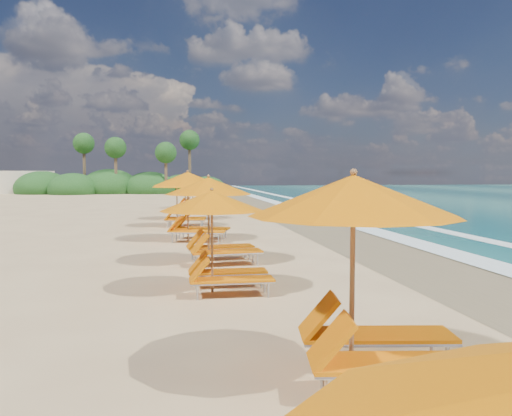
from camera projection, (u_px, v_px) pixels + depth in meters
name	position (u px, v px, depth m)	size (l,w,h in m)	color
ground	(256.00, 239.00, 19.64)	(160.00, 160.00, 0.00)	tan
wet_sand	(354.00, 236.00, 20.29)	(4.00, 160.00, 0.01)	#86734F
surf_foam	(417.00, 235.00, 20.72)	(4.00, 160.00, 0.01)	white
station_1	(369.00, 263.00, 6.14)	(3.08, 2.92, 2.62)	olive
station_2	(220.00, 234.00, 10.79)	(2.43, 2.24, 2.25)	olive
station_3	(215.00, 214.00, 14.26)	(2.85, 2.68, 2.51)	olive
station_4	(193.00, 201.00, 19.04)	(3.33, 3.23, 2.67)	olive
station_5	(181.00, 198.00, 24.03)	(2.79, 2.63, 2.41)	olive
station_6	(189.00, 193.00, 27.76)	(3.04, 2.89, 2.56)	olive
station_7	(195.00, 194.00, 32.57)	(2.64, 2.56, 2.11)	olive
station_8	(190.00, 192.00, 36.45)	(2.77, 2.73, 2.13)	olive
treeline	(118.00, 185.00, 62.76)	(25.80, 8.80, 9.74)	#163D14
beach_building	(21.00, 182.00, 63.23)	(7.00, 5.00, 2.80)	beige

